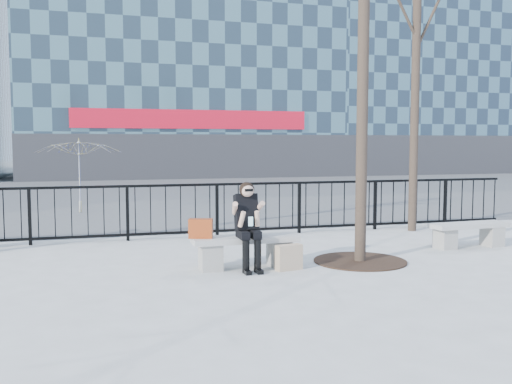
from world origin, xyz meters
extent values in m
plane|color=#9D9D98|center=(0.00, 0.00, 0.00)|extent=(120.00, 120.00, 0.00)
cube|color=#474747|center=(0.00, 15.00, 0.00)|extent=(60.00, 23.00, 0.01)
cube|color=black|center=(0.00, 3.00, 1.08)|extent=(14.00, 0.05, 0.05)
cube|color=black|center=(0.00, 3.00, 0.12)|extent=(14.00, 0.05, 0.05)
cube|color=#2D2D30|center=(3.00, 21.96, 1.20)|extent=(18.00, 0.08, 2.40)
cube|color=#AE0B1E|center=(3.00, 21.90, 3.20)|extent=(12.60, 0.12, 1.00)
cube|color=slate|center=(20.00, 27.00, 10.00)|extent=(16.00, 10.00, 20.00)
cube|color=#2D2D30|center=(20.00, 21.96, 1.20)|extent=(16.00, 0.08, 2.40)
cylinder|color=black|center=(1.90, -0.10, 3.75)|extent=(0.18, 0.18, 7.50)
cylinder|color=black|center=(4.50, 2.60, 3.50)|extent=(0.18, 0.18, 7.00)
cylinder|color=black|center=(1.90, -0.10, 0.01)|extent=(1.50, 1.50, 0.02)
cube|color=gray|center=(-0.55, 0.00, 0.20)|extent=(0.32, 0.38, 0.40)
cube|color=gray|center=(0.55, 0.00, 0.20)|extent=(0.32, 0.38, 0.40)
cube|color=gray|center=(0.00, 0.00, 0.45)|extent=(1.65, 0.46, 0.09)
cube|color=gray|center=(3.91, 0.53, 0.19)|extent=(0.30, 0.35, 0.37)
cube|color=gray|center=(4.93, 0.53, 0.19)|extent=(0.30, 0.35, 0.37)
cube|color=gray|center=(4.42, 0.53, 0.41)|extent=(1.53, 0.43, 0.08)
cube|color=#953612|center=(-0.69, 0.02, 0.64)|extent=(0.39, 0.27, 0.29)
cube|color=#C7B28C|center=(0.59, -0.35, 0.19)|extent=(0.43, 0.23, 0.39)
imported|color=yellow|center=(-2.60, 7.93, 1.03)|extent=(2.87, 2.90, 2.07)
camera|label=1|loc=(-2.25, -8.40, 1.92)|focal=40.00mm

